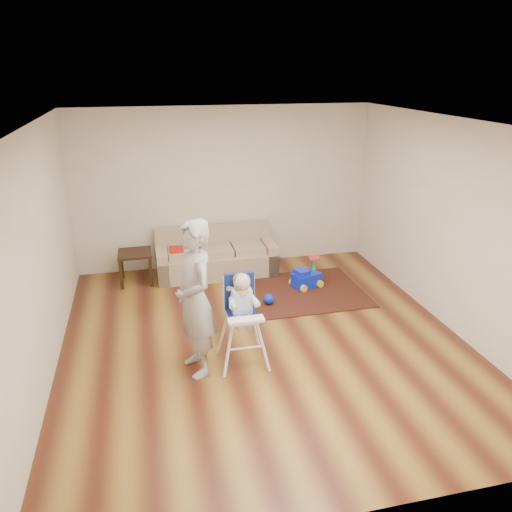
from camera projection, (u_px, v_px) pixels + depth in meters
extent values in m
plane|color=#481F12|center=(263.00, 340.00, 6.39)|extent=(5.50, 5.50, 0.00)
cube|color=beige|center=(224.00, 188.00, 8.41)|extent=(5.00, 0.04, 2.70)
cube|color=beige|center=(39.00, 257.00, 5.38)|extent=(0.04, 5.50, 2.70)
cube|color=beige|center=(451.00, 226.00, 6.44)|extent=(0.04, 5.50, 2.70)
cube|color=white|center=(264.00, 123.00, 5.43)|extent=(5.00, 5.50, 0.04)
cube|color=red|center=(184.00, 249.00, 8.10)|extent=(0.45, 0.29, 0.04)
cube|color=black|center=(295.00, 292.00, 7.71)|extent=(2.08, 1.57, 0.02)
sphere|color=#0F26E8|center=(269.00, 299.00, 7.29)|extent=(0.16, 0.16, 0.16)
cylinder|color=#0F26E8|center=(238.00, 288.00, 5.45)|extent=(0.01, 0.12, 0.01)
imported|color=#9A9B9D|center=(195.00, 299.00, 5.45)|extent=(0.57, 0.74, 1.80)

